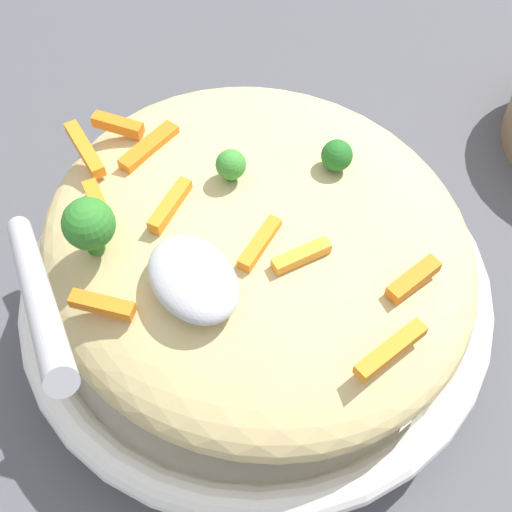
{
  "coord_description": "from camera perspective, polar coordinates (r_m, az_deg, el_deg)",
  "views": [
    {
      "loc": [
        0.19,
        -0.13,
        0.4
      ],
      "look_at": [
        0.0,
        0.0,
        0.07
      ],
      "focal_mm": 49.0,
      "sensor_mm": 36.0,
      "label": 1
    }
  ],
  "objects": [
    {
      "name": "broccoli_floret_0",
      "position": [
        0.36,
        -13.48,
        2.51
      ],
      "size": [
        0.03,
        0.03,
        0.03
      ],
      "color": "#296820",
      "rests_on": "pasta_mound"
    },
    {
      "name": "broccoli_floret_2",
      "position": [
        0.38,
        -2.26,
        7.33
      ],
      "size": [
        0.02,
        0.02,
        0.02
      ],
      "color": "#377928",
      "rests_on": "pasta_mound"
    },
    {
      "name": "carrot_piece_2",
      "position": [
        0.42,
        -13.81,
        8.48
      ],
      "size": [
        0.04,
        0.01,
        0.01
      ],
      "primitive_type": "cube",
      "rotation": [
        0.0,
        0.0,
        3.07
      ],
      "color": "orange",
      "rests_on": "pasta_mound"
    },
    {
      "name": "carrot_piece_10",
      "position": [
        0.39,
        -12.87,
        4.39
      ],
      "size": [
        0.03,
        0.01,
        0.01
      ],
      "primitive_type": "cube",
      "rotation": [
        0.0,
        0.0,
        6.11
      ],
      "color": "orange",
      "rests_on": "pasta_mound"
    },
    {
      "name": "ground_plane",
      "position": [
        0.47,
        0.0,
        -4.92
      ],
      "size": [
        2.4,
        2.4,
        0.0
      ],
      "primitive_type": "plane",
      "color": "#4C4C51"
    },
    {
      "name": "carrot_piece_1",
      "position": [
        0.41,
        -8.72,
        8.81
      ],
      "size": [
        0.02,
        0.04,
        0.01
      ],
      "primitive_type": "cube",
      "rotation": [
        0.0,
        0.0,
        1.87
      ],
      "color": "orange",
      "rests_on": "pasta_mound"
    },
    {
      "name": "carrot_piece_9",
      "position": [
        0.35,
        -12.45,
        -3.91
      ],
      "size": [
        0.03,
        0.03,
        0.01
      ],
      "primitive_type": "cube",
      "rotation": [
        0.0,
        0.0,
        3.85
      ],
      "color": "orange",
      "rests_on": "pasta_mound"
    },
    {
      "name": "carrot_piece_0",
      "position": [
        0.36,
        12.74,
        -1.84
      ],
      "size": [
        0.01,
        0.03,
        0.01
      ],
      "primitive_type": "cube",
      "rotation": [
        0.0,
        0.0,
        4.81
      ],
      "color": "orange",
      "rests_on": "pasta_mound"
    },
    {
      "name": "pasta_mound",
      "position": [
        0.4,
        0.0,
        0.96
      ],
      "size": [
        0.26,
        0.24,
        0.07
      ],
      "primitive_type": "ellipsoid",
      "color": "#D1BA7A",
      "rests_on": "serving_bowl"
    },
    {
      "name": "carrot_piece_3",
      "position": [
        0.43,
        -11.22,
        10.46
      ],
      "size": [
        0.03,
        0.02,
        0.01
      ],
      "primitive_type": "cube",
      "rotation": [
        0.0,
        0.0,
        0.61
      ],
      "color": "orange",
      "rests_on": "pasta_mound"
    },
    {
      "name": "serving_bowl",
      "position": [
        0.45,
        0.0,
        -3.19
      ],
      "size": [
        0.29,
        0.29,
        0.05
      ],
      "color": "white",
      "rests_on": "ground_plane"
    },
    {
      "name": "carrot_piece_6",
      "position": [
        0.34,
        10.95,
        -7.53
      ],
      "size": [
        0.01,
        0.04,
        0.01
      ],
      "primitive_type": "cube",
      "rotation": [
        0.0,
        0.0,
        4.79
      ],
      "color": "orange",
      "rests_on": "pasta_mound"
    },
    {
      "name": "carrot_piece_4",
      "position": [
        0.36,
        0.31,
        1.02
      ],
      "size": [
        0.02,
        0.03,
        0.01
      ],
      "primitive_type": "cube",
      "rotation": [
        0.0,
        0.0,
        2.03
      ],
      "color": "orange",
      "rests_on": "pasta_mound"
    },
    {
      "name": "carrot_piece_7",
      "position": [
        0.35,
        -4.76,
        -1.1
      ],
      "size": [
        0.03,
        0.02,
        0.01
      ],
      "primitive_type": "cube",
      "rotation": [
        0.0,
        0.0,
        0.38
      ],
      "color": "orange",
      "rests_on": "pasta_mound"
    },
    {
      "name": "carrot_piece_8",
      "position": [
        0.37,
        -7.02,
        4.13
      ],
      "size": [
        0.02,
        0.03,
        0.01
      ],
      "primitive_type": "cube",
      "rotation": [
        0.0,
        0.0,
        2.09
      ],
      "color": "orange",
      "rests_on": "pasta_mound"
    },
    {
      "name": "broccoli_floret_1",
      "position": [
        0.39,
        6.36,
        8.39
      ],
      "size": [
        0.02,
        0.02,
        0.02
      ],
      "color": "#205B1C",
      "rests_on": "pasta_mound"
    },
    {
      "name": "carrot_piece_5",
      "position": [
        0.35,
        3.6,
        -0.04
      ],
      "size": [
        0.01,
        0.03,
        0.01
      ],
      "primitive_type": "cube",
      "rotation": [
        0.0,
        0.0,
        4.6
      ],
      "color": "orange",
      "rests_on": "pasta_mound"
    },
    {
      "name": "serving_spoon",
      "position": [
        0.33,
        -9.29,
        -2.07
      ],
      "size": [
        0.14,
        0.1,
        0.09
      ],
      "color": "#B7B7BC",
      "rests_on": "pasta_mound"
    }
  ]
}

